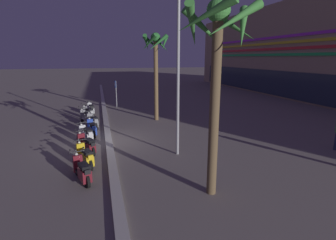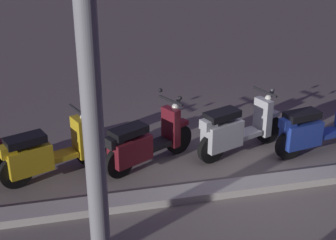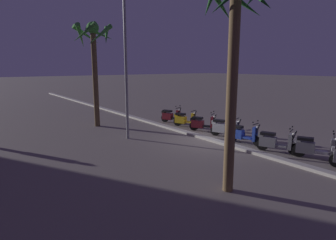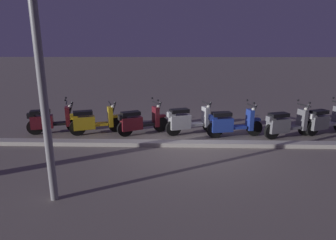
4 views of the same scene
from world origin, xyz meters
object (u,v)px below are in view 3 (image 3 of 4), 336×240
at_px(scooter_maroon_lead_nearest, 171,116).
at_px(palm_tree_mid_walkway, 94,48).
at_px(scooter_silver_far_back, 225,128).
at_px(scooter_maroon_mid_rear, 202,124).
at_px(scooter_grey_mid_front, 314,148).
at_px(palm_tree_far_corner, 235,27).
at_px(scooter_blue_gap_after_mid, 242,134).
at_px(scooter_grey_tail_end, 275,142).
at_px(street_lamp, 125,50).
at_px(scooter_yellow_mid_centre, 185,120).

xyz_separation_m(scooter_maroon_lead_nearest, palm_tree_mid_walkway, (1.91, 4.22, 4.21)).
relative_size(scooter_silver_far_back, scooter_maroon_mid_rear, 1.08).
height_order(scooter_grey_mid_front, scooter_maroon_mid_rear, same).
bearing_deg(scooter_maroon_mid_rear, palm_tree_far_corner, 142.37).
xyz_separation_m(scooter_blue_gap_after_mid, scooter_maroon_lead_nearest, (5.93, -0.24, -0.01)).
height_order(scooter_grey_tail_end, street_lamp, street_lamp).
bearing_deg(scooter_grey_mid_front, scooter_maroon_mid_rear, 2.11).
bearing_deg(scooter_maroon_lead_nearest, scooter_silver_far_back, -179.71).
height_order(scooter_blue_gap_after_mid, street_lamp, street_lamp).
height_order(palm_tree_mid_walkway, street_lamp, street_lamp).
bearing_deg(scooter_blue_gap_after_mid, scooter_silver_far_back, -11.21).
height_order(scooter_maroon_mid_rear, scooter_maroon_lead_nearest, same).
xyz_separation_m(scooter_grey_tail_end, scooter_maroon_mid_rear, (4.68, -0.21, -0.01)).
distance_m(scooter_maroon_mid_rear, scooter_yellow_mid_centre, 1.55).
distance_m(scooter_grey_tail_end, street_lamp, 7.99).
relative_size(scooter_grey_mid_front, palm_tree_far_corner, 0.28).
relative_size(scooter_blue_gap_after_mid, scooter_maroon_lead_nearest, 1.10).
height_order(scooter_maroon_lead_nearest, street_lamp, street_lamp).
xyz_separation_m(scooter_yellow_mid_centre, street_lamp, (-0.47, 4.14, 3.92)).
relative_size(scooter_grey_tail_end, scooter_yellow_mid_centre, 1.04).
xyz_separation_m(scooter_silver_far_back, palm_tree_mid_walkway, (6.48, 4.24, 4.19)).
height_order(scooter_blue_gap_after_mid, scooter_silver_far_back, scooter_blue_gap_after_mid).
bearing_deg(scooter_maroon_lead_nearest, street_lamp, 114.49).
distance_m(scooter_grey_mid_front, scooter_maroon_mid_rear, 6.11).
bearing_deg(scooter_yellow_mid_centre, palm_tree_mid_walkway, 51.36).
relative_size(scooter_yellow_mid_centre, street_lamp, 0.23).
bearing_deg(scooter_maroon_mid_rear, street_lamp, 75.32).
height_order(scooter_silver_far_back, scooter_maroon_mid_rear, scooter_maroon_mid_rear).
distance_m(scooter_silver_far_back, scooter_maroon_mid_rear, 1.59).
xyz_separation_m(scooter_grey_mid_front, scooter_maroon_mid_rear, (6.10, 0.22, -0.01)).
bearing_deg(scooter_blue_gap_after_mid, palm_tree_mid_walkway, 26.90).
bearing_deg(street_lamp, scooter_yellow_mid_centre, -83.52).
bearing_deg(palm_tree_mid_walkway, scooter_grey_mid_front, -158.19).
relative_size(scooter_maroon_mid_rear, palm_tree_far_corner, 0.27).
bearing_deg(scooter_yellow_mid_centre, scooter_maroon_lead_nearest, -1.78).
relative_size(scooter_silver_far_back, palm_tree_mid_walkway, 0.29).
bearing_deg(palm_tree_mid_walkway, palm_tree_far_corner, 177.43).
bearing_deg(palm_tree_far_corner, street_lamp, -4.27).
relative_size(scooter_blue_gap_after_mid, scooter_silver_far_back, 1.05).
bearing_deg(scooter_yellow_mid_centre, scooter_grey_mid_front, -178.33).
distance_m(scooter_grey_mid_front, street_lamp, 9.27).
height_order(scooter_grey_mid_front, palm_tree_far_corner, palm_tree_far_corner).
xyz_separation_m(scooter_grey_mid_front, scooter_yellow_mid_centre, (7.65, 0.22, -0.01)).
height_order(scooter_yellow_mid_centre, scooter_maroon_lead_nearest, scooter_maroon_lead_nearest).
xyz_separation_m(scooter_maroon_mid_rear, street_lamp, (1.08, 4.13, 3.92)).
xyz_separation_m(scooter_grey_mid_front, scooter_silver_far_back, (4.51, 0.15, 0.01)).
bearing_deg(scooter_maroon_lead_nearest, scooter_grey_mid_front, -178.88).
distance_m(scooter_yellow_mid_centre, street_lamp, 5.71).
bearing_deg(scooter_blue_gap_after_mid, scooter_maroon_lead_nearest, -2.36).
relative_size(scooter_silver_far_back, scooter_yellow_mid_centre, 1.04).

